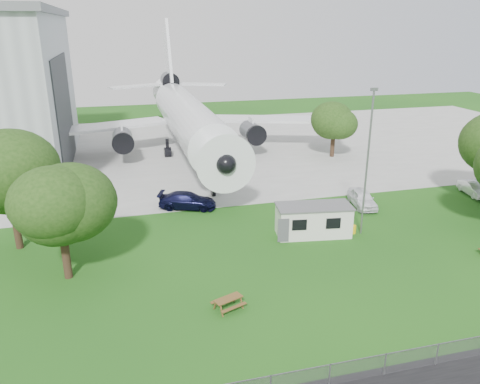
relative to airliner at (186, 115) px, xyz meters
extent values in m
plane|color=#286519|center=(2.00, -35.86, -5.27)|extent=(160.00, 160.00, 0.00)
cube|color=#B7B7B2|center=(2.00, 2.14, -5.25)|extent=(120.00, 46.00, 0.03)
cube|color=#2D3033|center=(-14.93, -2.86, 1.48)|extent=(0.16, 16.00, 12.96)
cylinder|color=white|center=(0.00, -1.86, -0.17)|extent=(5.40, 34.00, 5.40)
cone|color=white|center=(0.00, -20.86, -0.17)|extent=(5.40, 5.50, 5.40)
cone|color=white|center=(0.00, 19.14, 0.63)|extent=(4.86, 9.00, 4.86)
cube|color=white|center=(-12.50, 1.34, -1.37)|extent=(21.36, 10.77, 0.36)
cube|color=white|center=(12.50, 1.34, -1.37)|extent=(21.36, 10.77, 0.36)
cube|color=white|center=(0.00, 19.14, 6.33)|extent=(0.46, 9.96, 12.17)
cylinder|color=#515459|center=(-8.50, -2.36, -2.27)|extent=(2.50, 4.20, 2.50)
cylinder|color=#515459|center=(8.50, -2.36, -2.27)|extent=(2.50, 4.20, 2.50)
cylinder|color=#515459|center=(0.00, 18.14, 2.63)|extent=(2.60, 4.50, 2.60)
cylinder|color=black|center=(0.00, -17.36, -4.07)|extent=(0.36, 0.36, 2.40)
cylinder|color=black|center=(-2.80, -0.86, -4.07)|extent=(0.44, 0.44, 2.40)
cylinder|color=black|center=(2.80, -0.86, -4.07)|extent=(0.44, 0.44, 2.40)
cube|color=silver|center=(6.17, -28.85, -4.02)|extent=(6.29, 3.31, 2.50)
cube|color=#59595B|center=(6.17, -28.85, -2.71)|extent=(6.51, 3.53, 0.12)
cylinder|color=gold|center=(9.57, -29.45, -4.92)|extent=(0.50, 0.50, 0.70)
cube|color=gray|center=(2.00, -45.36, -5.27)|extent=(58.00, 0.04, 1.30)
cylinder|color=slate|center=(10.20, -29.66, 0.73)|extent=(0.16, 0.16, 12.00)
cylinder|color=#382619|center=(-17.20, -25.29, -3.42)|extent=(0.56, 0.56, 3.69)
sphere|color=#35561D|center=(-17.20, -25.29, 1.09)|extent=(7.58, 7.58, 7.58)
cylinder|color=#382619|center=(-13.10, -31.12, -3.71)|extent=(0.56, 0.56, 3.12)
sphere|color=#35561D|center=(-13.10, -31.12, 0.11)|extent=(6.95, 6.95, 6.95)
cylinder|color=#382619|center=(18.45, -6.50, -3.90)|extent=(0.56, 0.56, 2.75)
sphere|color=#35561D|center=(18.45, -6.50, -0.54)|extent=(5.51, 5.51, 5.51)
imported|color=white|center=(13.35, -24.03, -4.48)|extent=(2.60, 4.90, 1.59)
imported|color=white|center=(26.05, -24.04, -4.57)|extent=(2.18, 4.44, 1.40)
imported|color=black|center=(-3.09, -20.27, -4.48)|extent=(5.87, 3.86, 1.58)
camera|label=1|loc=(-8.83, -61.93, 11.32)|focal=35.00mm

